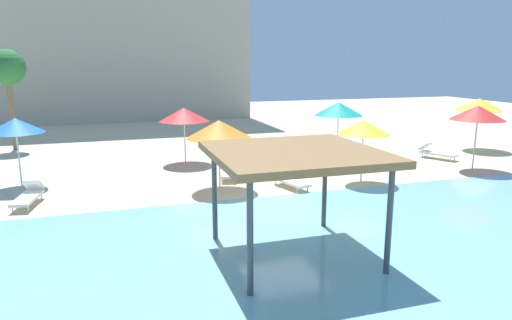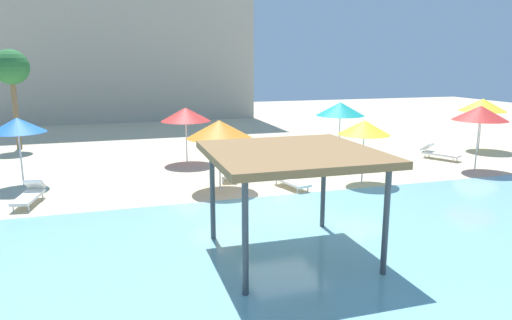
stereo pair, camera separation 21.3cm
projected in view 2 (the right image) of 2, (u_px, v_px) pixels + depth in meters
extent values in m
plane|color=beige|center=(283.00, 210.00, 15.35)|extent=(80.00, 80.00, 0.00)
cube|color=#7AB7C1|center=(364.00, 279.00, 10.44)|extent=(44.00, 13.50, 0.04)
cylinder|color=#42474C|center=(213.00, 195.00, 12.51)|extent=(0.14, 0.14, 2.56)
cylinder|color=#42474C|center=(323.00, 186.00, 13.45)|extent=(0.14, 0.14, 2.56)
cylinder|color=#42474C|center=(245.00, 239.00, 9.44)|extent=(0.14, 0.14, 2.56)
cylinder|color=#42474C|center=(386.00, 223.00, 10.37)|extent=(0.14, 0.14, 2.56)
cube|color=olive|center=(292.00, 154.00, 11.15)|extent=(3.98, 3.98, 0.18)
cylinder|color=silver|center=(363.00, 159.00, 18.50)|extent=(0.06, 0.06, 1.99)
cone|color=yellow|center=(364.00, 127.00, 18.23)|extent=(2.06, 2.06, 0.57)
cylinder|color=silver|center=(480.00, 131.00, 25.46)|extent=(0.06, 0.06, 2.16)
cone|color=yellow|center=(483.00, 105.00, 25.16)|extent=(2.48, 2.48, 0.68)
cylinder|color=silver|center=(186.00, 142.00, 22.20)|extent=(0.06, 0.06, 2.04)
cone|color=red|center=(186.00, 114.00, 21.92)|extent=(2.37, 2.37, 0.65)
cylinder|color=silver|center=(21.00, 159.00, 18.06)|extent=(0.06, 0.06, 2.14)
cone|color=blue|center=(17.00, 125.00, 17.78)|extent=(2.09, 2.09, 0.57)
cylinder|color=silver|center=(220.00, 164.00, 17.60)|extent=(0.06, 0.06, 2.00)
cone|color=orange|center=(219.00, 129.00, 17.32)|extent=(2.47, 2.47, 0.68)
cylinder|color=silver|center=(477.00, 146.00, 20.62)|extent=(0.06, 0.06, 2.28)
cone|color=red|center=(480.00, 113.00, 20.32)|extent=(2.36, 2.36, 0.65)
cylinder|color=silver|center=(339.00, 139.00, 22.41)|extent=(0.06, 0.06, 2.28)
cone|color=teal|center=(340.00, 109.00, 22.10)|extent=(2.32, 2.32, 0.64)
cylinder|color=white|center=(308.00, 189.00, 17.42)|extent=(0.05, 0.05, 0.22)
cylinder|color=white|center=(298.00, 191.00, 17.18)|extent=(0.05, 0.05, 0.22)
cylinder|color=white|center=(286.00, 181.00, 18.63)|extent=(0.05, 0.05, 0.22)
cylinder|color=white|center=(276.00, 182.00, 18.39)|extent=(0.05, 0.05, 0.22)
cube|color=white|center=(292.00, 182.00, 17.87)|extent=(1.02, 1.89, 0.10)
cube|color=white|center=(281.00, 171.00, 18.43)|extent=(0.71, 0.64, 0.40)
cylinder|color=white|center=(290.00, 162.00, 22.09)|extent=(0.05, 0.05, 0.22)
cylinder|color=white|center=(280.00, 162.00, 22.11)|extent=(0.05, 0.05, 0.22)
cylinder|color=white|center=(289.00, 156.00, 23.49)|extent=(0.05, 0.05, 0.22)
cylinder|color=white|center=(280.00, 156.00, 23.52)|extent=(0.05, 0.05, 0.22)
cube|color=white|center=(285.00, 156.00, 22.77)|extent=(1.18, 1.90, 0.10)
cube|color=white|center=(285.00, 147.00, 23.43)|extent=(0.74, 0.68, 0.40)
cylinder|color=white|center=(235.00, 180.00, 18.70)|extent=(0.05, 0.05, 0.22)
cylinder|color=white|center=(223.00, 181.00, 18.66)|extent=(0.05, 0.05, 0.22)
cylinder|color=white|center=(233.00, 172.00, 20.10)|extent=(0.05, 0.05, 0.22)
cylinder|color=white|center=(222.00, 172.00, 20.06)|extent=(0.05, 0.05, 0.22)
cube|color=white|center=(228.00, 172.00, 19.35)|extent=(0.95, 1.88, 0.10)
cube|color=white|center=(228.00, 162.00, 20.01)|extent=(0.69, 0.62, 0.40)
cylinder|color=white|center=(29.00, 208.00, 15.17)|extent=(0.05, 0.05, 0.22)
cylinder|color=white|center=(13.00, 209.00, 15.11)|extent=(0.05, 0.05, 0.22)
cylinder|color=white|center=(43.00, 196.00, 16.56)|extent=(0.05, 0.05, 0.22)
cylinder|color=white|center=(29.00, 196.00, 16.50)|extent=(0.05, 0.05, 0.22)
cube|color=white|center=(28.00, 197.00, 15.80)|extent=(0.89, 1.87, 0.10)
cube|color=white|center=(35.00, 184.00, 16.46)|extent=(0.68, 0.60, 0.40)
cylinder|color=white|center=(457.00, 159.00, 22.83)|extent=(0.05, 0.05, 0.22)
cylinder|color=white|center=(453.00, 160.00, 22.50)|extent=(0.05, 0.05, 0.22)
cylinder|color=white|center=(429.00, 155.00, 23.84)|extent=(0.05, 0.05, 0.22)
cylinder|color=white|center=(425.00, 156.00, 23.51)|extent=(0.05, 0.05, 0.22)
cube|color=white|center=(441.00, 154.00, 23.14)|extent=(1.35, 1.88, 0.10)
cube|color=white|center=(427.00, 147.00, 23.60)|extent=(0.77, 0.72, 0.40)
cylinder|color=brown|center=(16.00, 112.00, 25.52)|extent=(0.28, 0.28, 4.18)
sphere|color=#286B33|center=(11.00, 67.00, 25.01)|extent=(1.90, 1.90, 1.90)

